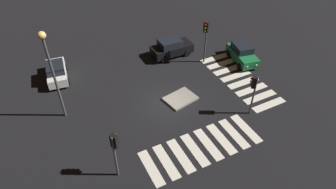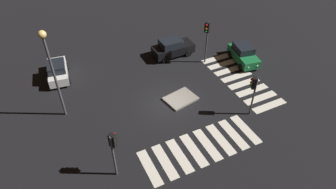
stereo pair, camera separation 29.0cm
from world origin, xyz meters
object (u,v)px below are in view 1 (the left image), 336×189
object	(u,v)px
car_black	(171,48)
traffic_light_north	(206,33)
traffic_island	(180,99)
traffic_light_east	(253,86)
car_green	(242,53)
traffic_light_south	(115,146)
street_lamp	(50,62)
car_white	(56,72)

from	to	relation	value
car_black	traffic_light_north	size ratio (longest dim) A/B	0.98
traffic_island	traffic_light_east	xyz separation A→B (m)	(4.03, -3.97, 2.67)
traffic_island	car_green	world-z (taller)	car_green
car_green	traffic_light_east	world-z (taller)	traffic_light_east
traffic_light_north	traffic_light_south	world-z (taller)	traffic_light_north
traffic_light_east	traffic_light_south	bearing A→B (deg)	40.98
traffic_island	traffic_light_east	distance (m)	6.26
traffic_island	traffic_light_east	size ratio (longest dim) A/B	0.80
traffic_island	traffic_light_south	distance (m)	9.07
car_green	traffic_light_south	distance (m)	17.30
traffic_light_north	traffic_light_east	bearing A→B (deg)	51.21
traffic_light_south	street_lamp	size ratio (longest dim) A/B	0.48
car_black	traffic_light_north	bearing A→B (deg)	-50.25
car_black	car_white	xyz separation A→B (m)	(-11.27, 1.20, -0.07)
traffic_light_east	street_lamp	size ratio (longest dim) A/B	0.49
car_black	car_green	distance (m)	7.10
traffic_light_north	car_black	bearing A→B (deg)	-83.06
car_white	car_green	size ratio (longest dim) A/B	0.97
traffic_light_south	car_black	bearing A→B (deg)	11.06
car_white	car_green	bearing A→B (deg)	-99.59
traffic_light_east	street_lamp	bearing A→B (deg)	11.07
car_white	street_lamp	bearing A→B (deg)	-177.81
car_black	street_lamp	size ratio (longest dim) A/B	0.57
traffic_light_north	traffic_light_east	xyz separation A→B (m)	(-0.75, -7.91, -0.55)
car_black	traffic_light_east	size ratio (longest dim) A/B	1.18
traffic_light_south	traffic_light_north	bearing A→B (deg)	-2.20
car_black	traffic_light_north	world-z (taller)	traffic_light_north
traffic_island	car_white	distance (m)	11.69
car_white	car_black	bearing A→B (deg)	-88.39
traffic_island	traffic_light_north	world-z (taller)	traffic_light_north
traffic_island	car_black	distance (m)	7.09
traffic_island	car_white	size ratio (longest dim) A/B	0.71
traffic_island	car_black	size ratio (longest dim) A/B	0.68
car_white	traffic_light_south	world-z (taller)	traffic_light_south
car_black	street_lamp	bearing A→B (deg)	-161.59
car_black	car_green	bearing A→B (deg)	-35.87
car_white	car_green	world-z (taller)	car_green
car_white	street_lamp	distance (m)	6.79
traffic_light_north	traffic_light_east	size ratio (longest dim) A/B	1.20
car_black	traffic_light_east	world-z (taller)	traffic_light_east
traffic_light_south	car_green	bearing A→B (deg)	-13.21
traffic_light_east	traffic_light_north	bearing A→B (deg)	-58.24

